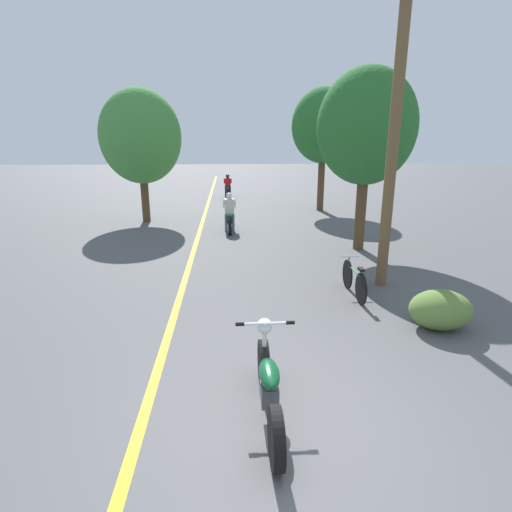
% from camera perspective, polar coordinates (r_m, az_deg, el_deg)
% --- Properties ---
extents(ground_plane, '(120.00, 120.00, 0.00)m').
position_cam_1_polar(ground_plane, '(4.97, 4.60, -24.23)').
color(ground_plane, '#515154').
extents(lane_stripe_center, '(0.14, 48.00, 0.01)m').
position_cam_1_polar(lane_stripe_center, '(16.40, -7.77, 4.51)').
color(lane_stripe_center, yellow).
rests_on(lane_stripe_center, ground).
extents(utility_pole, '(1.10, 0.24, 6.61)m').
position_cam_1_polar(utility_pole, '(9.29, 19.12, 16.28)').
color(utility_pole, brown).
rests_on(utility_pole, ground).
extents(roadside_tree_right_near, '(2.88, 2.59, 5.29)m').
position_cam_1_polar(roadside_tree_right_near, '(12.49, 15.53, 17.24)').
color(roadside_tree_right_near, '#513A23').
rests_on(roadside_tree_right_near, ground).
extents(roadside_tree_right_far, '(2.97, 2.67, 5.67)m').
position_cam_1_polar(roadside_tree_right_far, '(19.75, 9.61, 17.81)').
color(roadside_tree_right_far, '#513A23').
rests_on(roadside_tree_right_far, ground).
extents(roadside_tree_left, '(3.24, 2.91, 5.30)m').
position_cam_1_polar(roadside_tree_left, '(17.28, -16.17, 16.03)').
color(roadside_tree_left, '#513A23').
rests_on(roadside_tree_left, ground).
extents(roadside_bush, '(1.10, 0.88, 0.70)m').
position_cam_1_polar(roadside_bush, '(7.84, 24.85, -6.97)').
color(roadside_bush, '#5B7A38').
rests_on(roadside_bush, ground).
extents(motorcycle_foreground, '(0.75, 2.06, 1.03)m').
position_cam_1_polar(motorcycle_foreground, '(4.97, 1.82, -18.00)').
color(motorcycle_foreground, black).
rests_on(motorcycle_foreground, ground).
extents(motorcycle_rider_lead, '(0.50, 2.05, 1.43)m').
position_cam_1_polar(motorcycle_rider_lead, '(14.99, -3.80, 5.62)').
color(motorcycle_rider_lead, black).
rests_on(motorcycle_rider_lead, ground).
extents(motorcycle_rider_far, '(0.50, 2.15, 1.38)m').
position_cam_1_polar(motorcycle_rider_far, '(24.63, -4.05, 9.61)').
color(motorcycle_rider_far, black).
rests_on(motorcycle_rider_far, ground).
extents(bicycle_parked, '(0.44, 1.61, 0.77)m').
position_cam_1_polar(bicycle_parked, '(8.83, 13.83, -3.36)').
color(bicycle_parked, black).
rests_on(bicycle_parked, ground).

